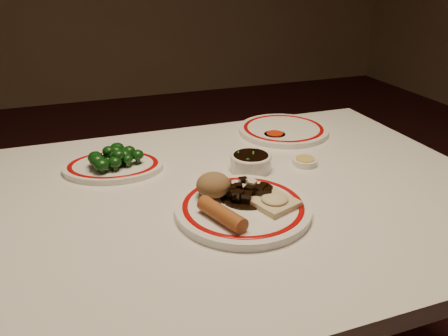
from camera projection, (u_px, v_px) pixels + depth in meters
dining_table at (239, 223)px, 1.05m from camera, size 1.20×0.90×0.75m
main_plate at (243, 208)px, 0.92m from camera, size 0.31×0.31×0.02m
rice_mound at (213, 185)px, 0.94m from camera, size 0.07×0.07×0.05m
spring_roll at (222, 214)px, 0.85m from camera, size 0.07×0.12×0.03m
fried_wonton at (275, 201)px, 0.91m from camera, size 0.10×0.10×0.02m
stirfry_heap at (248, 192)px, 0.94m from camera, size 0.12×0.12×0.03m
broccoli_plate at (113, 166)px, 1.11m from camera, size 0.29×0.27×0.02m
broccoli_pile at (114, 156)px, 1.09m from camera, size 0.14×0.12×0.05m
soy_bowl at (251, 163)px, 1.10m from camera, size 0.10×0.10×0.04m
sweet_sour_dish at (275, 136)px, 1.30m from camera, size 0.06×0.06×0.02m
mustard_dish at (305, 161)px, 1.13m from camera, size 0.06×0.06×0.02m
far_plate at (283, 130)px, 1.35m from camera, size 0.30×0.30×0.02m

